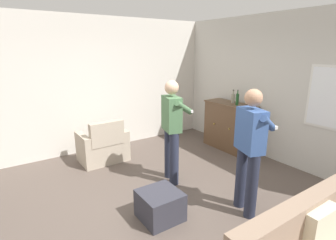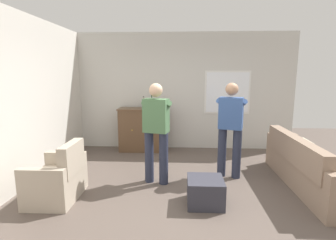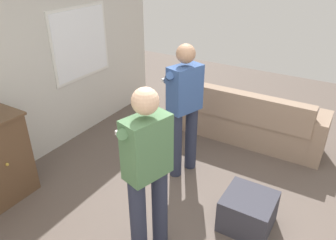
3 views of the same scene
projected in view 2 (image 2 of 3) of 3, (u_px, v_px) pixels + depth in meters
name	position (u px, v px, depth m)	size (l,w,h in m)	color
ground	(186.00, 194.00, 4.03)	(10.40, 10.40, 0.00)	brown
wall_back_with_window	(187.00, 92.00, 6.39)	(5.20, 0.15, 2.80)	beige
wall_side_left	(10.00, 103.00, 3.93)	(0.12, 5.20, 2.80)	silver
couch	(304.00, 168.00, 4.26)	(0.57, 2.35, 0.83)	gray
armchair	(58.00, 180.00, 3.85)	(0.66, 0.89, 0.85)	#B2A38E
sideboard_cabinet	(143.00, 130.00, 6.25)	(1.16, 0.49, 1.03)	brown
bottle_wine_green	(144.00, 104.00, 6.20)	(0.08, 0.08, 0.28)	gray
bottle_liquor_amber	(152.00, 103.00, 6.09)	(0.06, 0.06, 0.31)	#1E4C23
ottoman	(205.00, 191.00, 3.70)	(0.51, 0.51, 0.37)	#33333D
person_standing_left	(156.00, 129.00, 4.32)	(0.54, 0.52, 1.68)	#282D42
person_standing_right	(230.00, 125.00, 4.58)	(0.53, 0.52, 1.68)	#282D42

